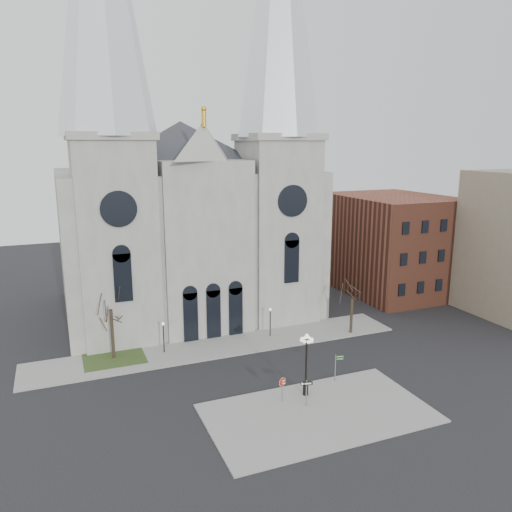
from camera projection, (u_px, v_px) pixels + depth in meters
name	position (u px, v px, depth m)	size (l,w,h in m)	color
ground	(260.00, 393.00, 43.54)	(160.00, 160.00, 0.00)	black
sidewalk_near	(318.00, 413.00, 40.11)	(18.00, 10.00, 0.14)	gray
sidewalk_far	(221.00, 346.00, 53.47)	(40.00, 6.00, 0.14)	gray
grass_patch	(114.00, 358.00, 50.32)	(6.00, 5.00, 0.18)	#2D431C
cathedral	(188.00, 167.00, 60.15)	(33.00, 26.66, 54.00)	gray
bg_building_brick	(392.00, 244.00, 72.92)	(14.00, 18.00, 14.00)	brown
tree_left	(111.00, 306.00, 49.12)	(3.20, 3.20, 7.50)	black
tree_right	(352.00, 296.00, 56.21)	(3.20, 3.20, 6.00)	black
ped_lamp_left	(163.00, 332.00, 51.22)	(0.32, 0.32, 3.26)	black
ped_lamp_right	(270.00, 317.00, 55.63)	(0.32, 0.32, 3.26)	black
stop_sign	(282.00, 384.00, 41.43)	(0.79, 0.08, 2.18)	slate
globe_lamp	(306.00, 357.00, 42.15)	(1.39, 1.39, 5.57)	black
one_way_sign	(306.00, 389.00, 40.76)	(0.98, 0.30, 2.28)	slate
street_name_sign	(336.00, 366.00, 45.15)	(0.79, 0.26, 2.52)	slate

